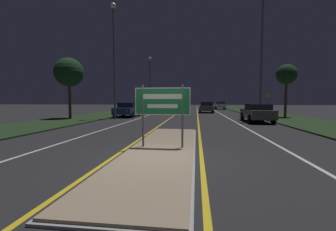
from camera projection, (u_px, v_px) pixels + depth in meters
name	position (u px, v px, depth m)	size (l,w,h in m)	color
ground_plane	(156.00, 159.00, 6.54)	(160.00, 160.00, 0.00)	#232326
median_island	(163.00, 149.00, 7.73)	(2.24, 9.84, 0.10)	#999993
verge_left	(109.00, 114.00, 27.52)	(5.00, 100.00, 0.08)	#1E3319
verge_right	(271.00, 115.00, 25.15)	(5.00, 100.00, 0.08)	#1E3319
centre_line_yellow_left	(179.00, 112.00, 31.45)	(0.12, 70.00, 0.01)	gold
centre_line_yellow_right	(197.00, 113.00, 31.13)	(0.12, 70.00, 0.01)	gold
lane_line_white_left	(158.00, 112.00, 31.81)	(0.12, 70.00, 0.01)	silver
lane_line_white_right	(219.00, 113.00, 30.77)	(0.12, 70.00, 0.01)	silver
edge_line_white_left	(138.00, 112.00, 32.19)	(0.10, 70.00, 0.01)	silver
edge_line_white_right	(241.00, 113.00, 30.39)	(0.10, 70.00, 0.01)	silver
highway_sign	(162.00, 104.00, 7.63)	(1.89, 0.07, 2.13)	#56565B
streetlight_left_near	(114.00, 47.00, 19.86)	(0.51, 0.51, 10.23)	#56565B
streetlight_left_far	(150.00, 77.00, 37.78)	(0.49, 0.49, 8.97)	#56565B
streetlight_right_near	(262.00, 40.00, 18.59)	(0.53, 0.53, 10.57)	#56565B
car_receding_0	(257.00, 112.00, 17.59)	(1.86, 4.44, 1.41)	#4C514C
car_receding_1	(206.00, 107.00, 31.05)	(1.94, 4.20, 1.49)	#4C514C
car_receding_2	(220.00, 105.00, 43.01)	(1.87, 4.27, 1.44)	silver
car_approaching_0	(128.00, 109.00, 23.25)	(2.00, 4.30, 1.47)	navy
car_approaching_1	(172.00, 106.00, 36.77)	(2.00, 4.65, 1.45)	#4C514C
warning_sign	(268.00, 102.00, 27.26)	(0.60, 0.06, 2.45)	#56565B
roadside_palm_left	(69.00, 73.00, 20.26)	(2.58, 2.58, 5.45)	#4C3823
roadside_palm_right	(287.00, 75.00, 21.68)	(1.92, 1.92, 5.10)	#4C3823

